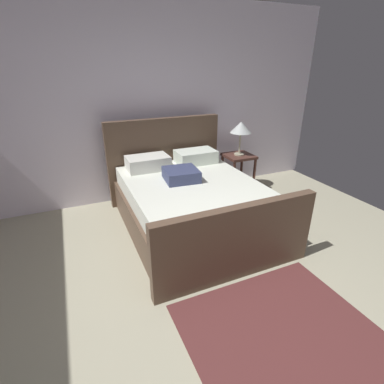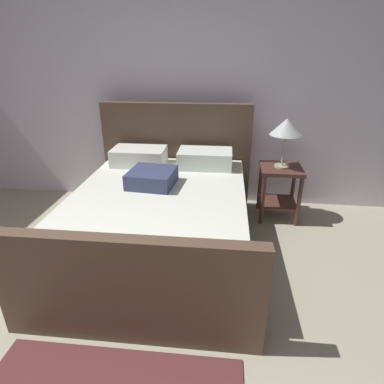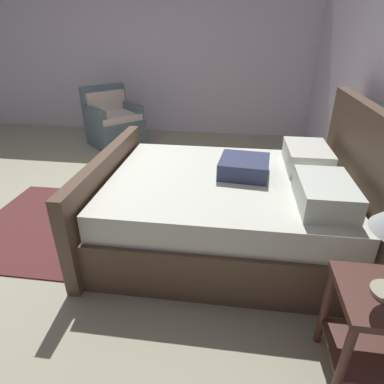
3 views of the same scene
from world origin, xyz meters
TOP-DOWN VIEW (x-y plane):
  - ground_plane at (0.00, 0.00)m, footprint 5.99×5.92m
  - wall_side_left at (-3.05, 0.00)m, footprint 0.12×6.04m
  - bed at (0.29, 1.79)m, footprint 1.72×2.17m
  - nightstand_right at (1.46, 2.57)m, footprint 0.44×0.44m
  - armchair at (-2.14, -0.18)m, footprint 1.02×1.02m
  - area_rug at (0.29, -0.01)m, footprint 1.49×1.24m

SIDE VIEW (x-z plane):
  - ground_plane at x=0.00m, z-range -0.02..0.00m
  - area_rug at x=0.29m, z-range 0.00..0.01m
  - armchair at x=-2.14m, z-range -0.10..0.80m
  - bed at x=0.29m, z-range -0.26..0.97m
  - nightstand_right at x=1.46m, z-range 0.10..0.70m
  - wall_side_left at x=-3.05m, z-range 0.00..2.78m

